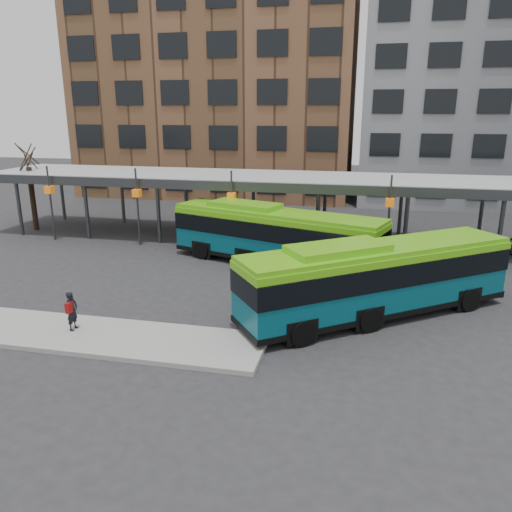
{
  "coord_description": "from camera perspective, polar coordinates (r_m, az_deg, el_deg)",
  "views": [
    {
      "loc": [
        4.61,
        -18.33,
        8.23
      ],
      "look_at": [
        -0.05,
        2.93,
        1.8
      ],
      "focal_mm": 35.0,
      "sensor_mm": 36.0,
      "label": 1
    }
  ],
  "objects": [
    {
      "name": "tree",
      "position": [
        38.27,
        -24.19,
        6.31
      ],
      "size": [
        1.64,
        1.64,
        5.6
      ],
      "color": "black",
      "rests_on": "ground"
    },
    {
      "name": "boarding_island",
      "position": [
        20.09,
        -19.38,
        -8.45
      ],
      "size": [
        14.0,
        3.0,
        0.18
      ],
      "primitive_type": "cube",
      "color": "gray",
      "rests_on": "ground"
    },
    {
      "name": "building_brick",
      "position": [
        52.48,
        -4.04,
        19.45
      ],
      "size": [
        26.0,
        14.0,
        22.0
      ],
      "primitive_type": "cube",
      "color": "brown",
      "rests_on": "ground"
    },
    {
      "name": "pedestrian",
      "position": [
        20.09,
        -20.29,
        -5.89
      ],
      "size": [
        0.37,
        0.6,
        1.51
      ],
      "rotation": [
        0.0,
        0.0,
        1.55
      ],
      "color": "black",
      "rests_on": "boarding_island"
    },
    {
      "name": "bus_rear",
      "position": [
        27.05,
        2.16,
        2.49
      ],
      "size": [
        12.06,
        6.21,
        3.27
      ],
      "rotation": [
        0.0,
        0.0,
        -0.33
      ],
      "color": "#084D5C",
      "rests_on": "ground"
    },
    {
      "name": "ground",
      "position": [
        20.61,
        -1.62,
        -7.08
      ],
      "size": [
        120.0,
        120.0,
        0.0
      ],
      "primitive_type": "plane",
      "color": "#28282B",
      "rests_on": "ground"
    },
    {
      "name": "bus_front",
      "position": [
        20.78,
        13.6,
        -2.35
      ],
      "size": [
        11.0,
        9.04,
        3.26
      ],
      "rotation": [
        0.0,
        0.0,
        0.64
      ],
      "color": "#084D5C",
      "rests_on": "ground"
    },
    {
      "name": "building_grey",
      "position": [
        51.63,
        26.31,
        16.82
      ],
      "size": [
        24.0,
        14.0,
        20.0
      ],
      "primitive_type": "cube",
      "color": "slate",
      "rests_on": "ground"
    },
    {
      "name": "canopy",
      "position": [
        31.84,
        3.87,
        8.62
      ],
      "size": [
        40.0,
        6.53,
        4.8
      ],
      "color": "#999B9E",
      "rests_on": "ground"
    },
    {
      "name": "bike_rack",
      "position": [
        32.32,
        26.14,
        0.88
      ],
      "size": [
        5.0,
        1.54,
        1.04
      ],
      "color": "slate",
      "rests_on": "ground"
    }
  ]
}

